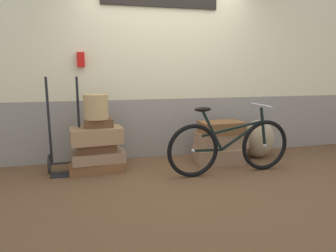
# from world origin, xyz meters

# --- Properties ---
(ground) EXTENTS (9.60, 5.20, 0.06)m
(ground) POSITION_xyz_m (0.00, 0.00, -0.03)
(ground) COLOR brown
(station_building) EXTENTS (7.60, 0.74, 2.90)m
(station_building) POSITION_xyz_m (0.01, 0.85, 1.45)
(station_building) COLOR gray
(station_building) RESTS_ON ground
(suitcase_0) EXTENTS (0.72, 0.41, 0.13)m
(suitcase_0) POSITION_xyz_m (-1.07, 0.25, 0.07)
(suitcase_0) COLOR brown
(suitcase_0) RESTS_ON ground
(suitcase_1) EXTENTS (0.71, 0.46, 0.14)m
(suitcase_1) POSITION_xyz_m (-1.05, 0.25, 0.20)
(suitcase_1) COLOR #937051
(suitcase_1) RESTS_ON suitcase_0
(suitcase_2) EXTENTS (0.51, 0.31, 0.12)m
(suitcase_2) POSITION_xyz_m (-1.07, 0.23, 0.33)
(suitcase_2) COLOR brown
(suitcase_2) RESTS_ON suitcase_1
(suitcase_3) EXTENTS (0.68, 0.43, 0.20)m
(suitcase_3) POSITION_xyz_m (-1.06, 0.22, 0.49)
(suitcase_3) COLOR #9E754C
(suitcase_3) RESTS_ON suitcase_2
(suitcase_4) EXTENTS (0.37, 0.23, 0.11)m
(suitcase_4) POSITION_xyz_m (-1.03, 0.23, 0.65)
(suitcase_4) COLOR brown
(suitcase_4) RESTS_ON suitcase_3
(suitcase_5) EXTENTS (0.73, 0.54, 0.22)m
(suitcase_5) POSITION_xyz_m (0.66, 0.23, 0.11)
(suitcase_5) COLOR #937051
(suitcase_5) RESTS_ON ground
(suitcase_6) EXTENTS (0.70, 0.48, 0.21)m
(suitcase_6) POSITION_xyz_m (0.71, 0.26, 0.32)
(suitcase_6) COLOR #937051
(suitcase_6) RESTS_ON suitcase_5
(suitcase_7) EXTENTS (0.62, 0.42, 0.17)m
(suitcase_7) POSITION_xyz_m (0.70, 0.23, 0.51)
(suitcase_7) COLOR brown
(suitcase_7) RESTS_ON suitcase_6
(wicker_basket) EXTENTS (0.31, 0.31, 0.31)m
(wicker_basket) POSITION_xyz_m (-1.05, 0.24, 0.86)
(wicker_basket) COLOR tan
(wicker_basket) RESTS_ON suitcase_4
(luggage_trolley) EXTENTS (0.44, 0.35, 1.24)m
(luggage_trolley) POSITION_xyz_m (-1.45, 0.27, 0.30)
(luggage_trolley) COLOR black
(luggage_trolley) RESTS_ON ground
(burlap_sack) EXTENTS (0.50, 0.42, 0.58)m
(burlap_sack) POSITION_xyz_m (1.36, 0.34, 0.29)
(burlap_sack) COLOR #9E8966
(burlap_sack) RESTS_ON ground
(bicycle) EXTENTS (1.70, 0.46, 0.89)m
(bicycle) POSITION_xyz_m (0.60, -0.27, 0.36)
(bicycle) COLOR black
(bicycle) RESTS_ON ground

